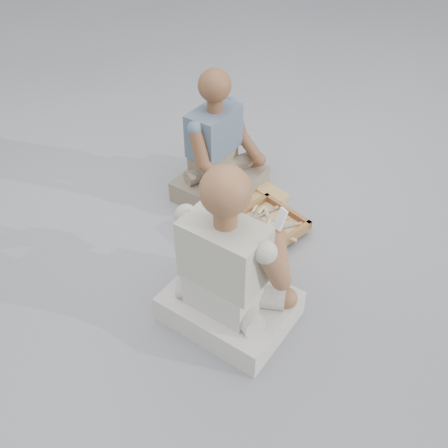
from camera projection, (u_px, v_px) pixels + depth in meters
ground at (252, 269)px, 2.63m from camera, size 60.00×60.00×0.00m
carved_panel at (240, 202)px, 3.04m from camera, size 0.56×0.41×0.03m
tool_tray at (261, 229)px, 2.79m from camera, size 0.48×0.40×0.06m
chisel_0 at (279, 220)px, 2.84m from camera, size 0.21×0.10×0.02m
chisel_1 at (287, 238)px, 2.72m from camera, size 0.12×0.20×0.02m
chisel_2 at (267, 226)px, 2.79m from camera, size 0.19×0.14×0.02m
chisel_3 at (259, 212)px, 2.88m from camera, size 0.21×0.10×0.02m
chisel_4 at (280, 232)px, 2.75m from camera, size 0.06×0.22×0.02m
chisel_5 at (296, 225)px, 2.81m from camera, size 0.21×0.08×0.02m
chisel_6 at (271, 226)px, 2.79m from camera, size 0.14×0.19×0.02m
chisel_7 at (277, 208)px, 2.91m from camera, size 0.22×0.02×0.02m
chisel_8 at (272, 224)px, 2.80m from camera, size 0.13×0.20×0.02m
chisel_9 at (267, 215)px, 2.87m from camera, size 0.13×0.20×0.02m
chisel_10 at (253, 211)px, 2.89m from camera, size 0.19×0.14×0.02m
wood_chip_0 at (178, 223)px, 2.91m from camera, size 0.02×0.02×0.00m
wood_chip_1 at (196, 231)px, 2.86m from camera, size 0.02×0.02×0.00m
wood_chip_2 at (217, 258)px, 2.69m from camera, size 0.02×0.02×0.00m
wood_chip_3 at (269, 210)px, 3.01m from camera, size 0.02×0.02×0.00m
wood_chip_4 at (263, 242)px, 2.79m from camera, size 0.02×0.02×0.00m
wood_chip_5 at (279, 222)px, 2.92m from camera, size 0.02×0.02×0.00m
wood_chip_6 at (288, 224)px, 2.90m from camera, size 0.02×0.02×0.00m
wood_chip_7 at (269, 257)px, 2.70m from camera, size 0.02×0.02×0.00m
wood_chip_8 at (277, 240)px, 2.80m from camera, size 0.02×0.02×0.00m
wood_chip_9 at (256, 200)px, 3.08m from camera, size 0.02×0.02×0.00m
wood_chip_10 at (262, 243)px, 2.78m from camera, size 0.02×0.02×0.00m
wood_chip_11 at (233, 259)px, 2.69m from camera, size 0.02×0.02×0.00m
craftsman at (230, 273)px, 2.20m from camera, size 0.66×0.68×0.87m
companion at (219, 156)px, 2.98m from camera, size 0.62×0.55×0.80m
mobile_phone at (281, 219)px, 2.29m from camera, size 0.05×0.05×0.10m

